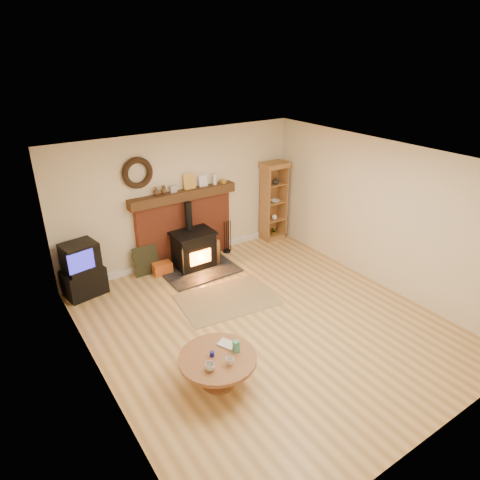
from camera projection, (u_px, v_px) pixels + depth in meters
ground at (265, 323)px, 6.76m from camera, size 5.50×5.50×0.00m
room_shell at (263, 221)px, 6.11m from camera, size 5.02×5.52×2.61m
chimney_breast at (185, 223)px, 8.44m from camera, size 2.20×0.22×1.78m
wood_stove at (194, 251)px, 8.32m from camera, size 1.40×1.00×1.31m
area_rug at (227, 299)px, 7.39m from camera, size 1.75×1.30×0.01m
tv_unit at (83, 271)px, 7.37m from camera, size 0.74×0.57×0.98m
curio_cabinet at (273, 201)px, 9.39m from camera, size 0.56×0.41×1.75m
firelog_box at (162, 268)px, 8.19m from camera, size 0.37×0.25×0.22m
leaning_painting at (146, 260)px, 8.10m from camera, size 0.48×0.13×0.57m
fire_tools at (227, 245)px, 9.03m from camera, size 0.19×0.16×0.70m
coffee_table at (218, 362)px, 5.43m from camera, size 1.00×1.00×0.59m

